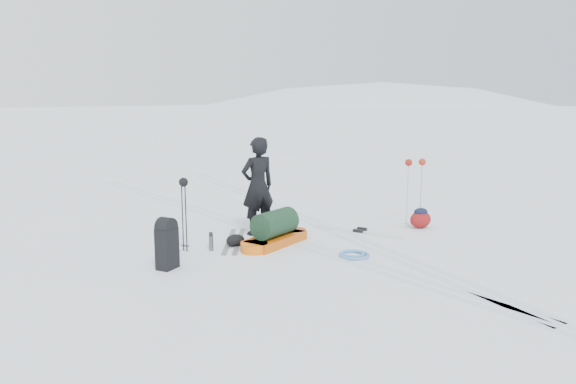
# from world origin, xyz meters

# --- Properties ---
(ground) EXTENTS (200.00, 200.00, 0.00)m
(ground) POSITION_xyz_m (0.00, 0.00, 0.00)
(ground) COLOR white
(ground) RESTS_ON ground
(ski_tracks) EXTENTS (3.38, 17.97, 0.01)m
(ski_tracks) POSITION_xyz_m (0.61, 0.88, 0.00)
(ski_tracks) COLOR silver
(ski_tracks) RESTS_ON ground
(skier) EXTENTS (0.71, 0.48, 1.90)m
(skier) POSITION_xyz_m (-0.24, 0.88, 0.95)
(skier) COLOR black
(skier) RESTS_ON ground
(pulk_sled) EXTENTS (1.72, 1.00, 0.64)m
(pulk_sled) POSITION_xyz_m (-0.39, 0.04, 0.24)
(pulk_sled) COLOR #C7510B
(pulk_sled) RESTS_ON ground
(expedition_rucksack) EXTENTS (0.66, 0.85, 0.83)m
(expedition_rucksack) POSITION_xyz_m (-2.53, -0.11, 0.38)
(expedition_rucksack) COLOR black
(expedition_rucksack) RESTS_ON ground
(ski_poles_black) EXTENTS (0.16, 0.18, 1.30)m
(ski_poles_black) POSITION_xyz_m (-1.91, 0.59, 1.06)
(ski_poles_black) COLOR black
(ski_poles_black) RESTS_ON ground
(ski_poles_silver) EXTENTS (0.44, 0.23, 1.42)m
(ski_poles_silver) POSITION_xyz_m (2.62, -0.52, 1.19)
(ski_poles_silver) COLOR silver
(ski_poles_silver) RESTS_ON ground
(touring_skis_grey) EXTENTS (1.26, 1.65, 0.07)m
(touring_skis_grey) POSITION_xyz_m (-0.90, 0.66, 0.01)
(touring_skis_grey) COLOR gray
(touring_skis_grey) RESTS_ON ground
(touring_skis_white) EXTENTS (1.02, 1.91, 0.07)m
(touring_skis_white) POSITION_xyz_m (1.51, -0.15, 0.02)
(touring_skis_white) COLOR silver
(touring_skis_white) RESTS_ON ground
(rope_coil) EXTENTS (0.68, 0.68, 0.06)m
(rope_coil) POSITION_xyz_m (0.29, -1.33, 0.03)
(rope_coil) COLOR #5487CC
(rope_coil) RESTS_ON ground
(small_daypack) EXTENTS (0.60, 0.55, 0.41)m
(small_daypack) POSITION_xyz_m (2.76, -0.59, 0.20)
(small_daypack) COLOR maroon
(small_daypack) RESTS_ON ground
(thermos_pair) EXTENTS (0.19, 0.30, 0.30)m
(thermos_pair) POSITION_xyz_m (-1.48, 0.45, 0.14)
(thermos_pair) COLOR #54555B
(thermos_pair) RESTS_ON ground
(stuff_sack) EXTENTS (0.42, 0.37, 0.22)m
(stuff_sack) POSITION_xyz_m (-1.04, 0.37, 0.11)
(stuff_sack) COLOR black
(stuff_sack) RESTS_ON ground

